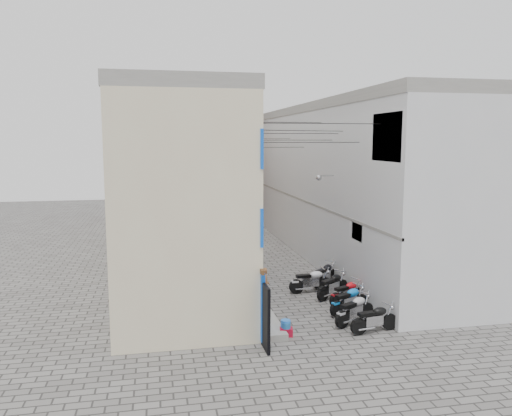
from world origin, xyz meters
TOP-DOWN VIEW (x-y plane):
  - ground at (0.00, 0.00)m, footprint 90.00×90.00m
  - plinth at (-2.05, 13.00)m, footprint 0.90×26.00m
  - building_left at (-4.98, 12.95)m, footprint 5.10×27.00m
  - building_right at (5.00, 13.00)m, footprint 5.94×26.00m
  - building_far_brick_left at (-2.00, 28.00)m, footprint 6.00×6.00m
  - building_far_brick_right at (3.00, 30.00)m, footprint 5.00×6.00m
  - building_far_concrete at (0.00, 34.00)m, footprint 8.00×5.00m
  - far_shopfront at (0.00, 25.20)m, footprint 2.00×0.30m
  - overhead_wires at (0.00, 7.64)m, footprint 5.80×13.02m
  - motorcycle_a at (1.65, 0.19)m, footprint 2.01×0.92m
  - motorcycle_b at (1.30, 1.16)m, footprint 2.15×1.57m
  - motorcycle_c at (1.53, 2.30)m, footprint 2.13×1.48m
  - motorcycle_d at (1.88, 3.36)m, footprint 2.03×1.33m
  - motorcycle_e at (1.59, 4.35)m, footprint 2.12×1.74m
  - motorcycle_f at (0.88, 5.20)m, footprint 2.13×0.75m
  - motorcycle_g at (1.90, 6.26)m, footprint 1.97×1.80m
  - person_a at (-1.70, 3.34)m, footprint 0.42×0.59m
  - person_b at (-2.35, 2.73)m, footprint 0.87×0.90m
  - water_jug_near at (-1.55, 0.50)m, footprint 0.38×0.38m
  - water_jug_far at (-1.55, 0.59)m, footprint 0.46×0.46m
  - red_crate at (-1.55, 0.50)m, footprint 0.52×0.43m

SIDE VIEW (x-z plane):
  - ground at x=0.00m, z-range 0.00..0.00m
  - plinth at x=-2.05m, z-range 0.00..0.25m
  - red_crate at x=-1.55m, z-range 0.00..0.28m
  - water_jug_near at x=-1.55m, z-range 0.00..0.49m
  - water_jug_far at x=-1.55m, z-range 0.00..0.55m
  - motorcycle_a at x=1.65m, z-range 0.00..1.12m
  - motorcycle_d at x=1.88m, z-range 0.00..1.13m
  - motorcycle_g at x=1.90m, z-range 0.00..1.18m
  - motorcycle_c at x=1.53m, z-range 0.00..1.19m
  - motorcycle_b at x=1.30m, z-range 0.00..1.21m
  - motorcycle_f at x=0.88m, z-range 0.00..1.22m
  - motorcycle_e at x=1.59m, z-range 0.00..1.22m
  - person_b at x=-2.35m, z-range 0.25..1.72m
  - person_a at x=-1.70m, z-range 0.25..1.77m
  - far_shopfront at x=0.00m, z-range 0.00..2.40m
  - building_far_brick_right at x=3.00m, z-range 0.00..8.00m
  - building_left at x=-4.98m, z-range 0.00..9.00m
  - building_right at x=5.00m, z-range 0.01..9.01m
  - building_far_brick_left at x=-2.00m, z-range 0.00..10.00m
  - building_far_concrete at x=0.00m, z-range 0.00..11.00m
  - overhead_wires at x=0.00m, z-range 6.46..7.79m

